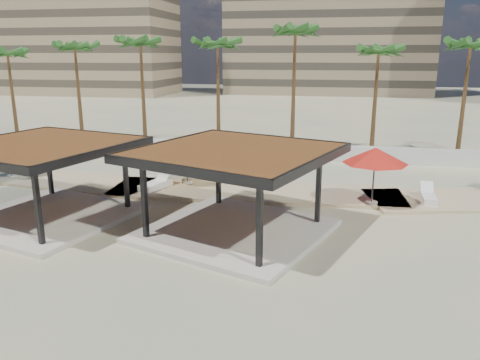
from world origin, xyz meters
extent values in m
plane|color=#CDB988|center=(0.00, 0.00, 0.00)|extent=(200.00, 200.00, 0.00)
cube|color=#C6B284|center=(-12.00, 7.50, 0.06)|extent=(16.40, 6.19, 0.24)
cube|color=#C6B284|center=(2.00, 7.00, 0.06)|extent=(16.24, 5.11, 0.24)
cube|color=silver|center=(0.00, 16.00, 0.60)|extent=(56.00, 0.30, 1.20)
cube|color=#937F60|center=(-42.00, 68.00, 15.00)|extent=(34.00, 16.00, 30.00)
cube|color=#847259|center=(4.00, 78.00, 14.00)|extent=(38.00, 16.00, 28.00)
cube|color=beige|center=(2.22, 0.96, 0.11)|extent=(8.99, 8.99, 0.21)
cube|color=black|center=(-1.19, -0.63, 1.81)|extent=(0.25, 0.25, 3.19)
cube|color=black|center=(0.63, 4.37, 1.81)|extent=(0.25, 0.25, 3.19)
cube|color=black|center=(3.81, -2.45, 1.81)|extent=(0.25, 0.25, 3.19)
cube|color=black|center=(5.63, 2.55, 1.81)|extent=(0.25, 0.25, 3.19)
cube|color=brown|center=(2.22, 0.96, 3.55)|extent=(9.27, 9.27, 0.30)
cube|color=black|center=(0.98, -2.44, 3.55)|extent=(6.94, 2.63, 0.36)
cube|color=black|center=(3.45, 4.36, 3.55)|extent=(6.94, 2.63, 0.36)
cube|color=black|center=(-1.18, 2.20, 3.55)|extent=(2.63, 6.94, 0.36)
cube|color=black|center=(5.62, -0.27, 3.55)|extent=(2.63, 6.94, 0.36)
cube|color=beige|center=(-6.78, 1.01, 0.10)|extent=(8.38, 8.38, 0.21)
cube|color=black|center=(-8.62, 4.19, 1.76)|extent=(0.23, 0.23, 3.11)
cube|color=black|center=(-4.95, -2.16, 1.76)|extent=(0.23, 0.23, 3.11)
cube|color=black|center=(-3.61, 2.85, 1.76)|extent=(0.23, 0.23, 3.11)
cube|color=brown|center=(-6.78, 1.01, 3.46)|extent=(8.63, 8.63, 0.29)
cube|color=black|center=(-5.87, 4.42, 3.46)|extent=(6.94, 1.97, 0.35)
cube|color=black|center=(-3.37, 0.10, 3.46)|extent=(1.97, 6.94, 0.35)
cylinder|color=beige|center=(-13.13, 6.95, 0.23)|extent=(0.44, 0.44, 0.11)
cylinder|color=#262628|center=(-13.13, 6.95, 1.23)|extent=(0.06, 0.06, 2.10)
cone|color=#1542BD|center=(-13.13, 6.95, 2.13)|extent=(2.84, 2.84, 0.61)
cylinder|color=beige|center=(-2.08, 7.70, 0.24)|extent=(0.50, 0.50, 0.12)
cylinder|color=#262628|center=(-2.08, 7.70, 1.38)|extent=(0.07, 0.07, 2.39)
cone|color=#FFA806|center=(-2.08, 7.70, 2.40)|extent=(3.11, 3.11, 0.70)
cylinder|color=beige|center=(8.21, 5.80, 0.25)|extent=(0.56, 0.56, 0.13)
cylinder|color=#262628|center=(8.21, 5.80, 1.52)|extent=(0.08, 0.08, 2.68)
cone|color=red|center=(8.21, 5.80, 2.67)|extent=(3.27, 3.27, 0.78)
cube|color=white|center=(-3.49, 6.28, 0.34)|extent=(1.35, 2.36, 0.31)
cube|color=white|center=(-3.49, 6.28, 0.53)|extent=(1.35, 2.36, 0.07)
cube|color=white|center=(-3.26, 7.12, 0.79)|extent=(0.91, 0.94, 0.57)
cube|color=white|center=(11.09, 6.91, 0.32)|extent=(0.74, 1.96, 0.27)
cube|color=white|center=(11.09, 6.91, 0.48)|extent=(0.74, 1.96, 0.06)
cube|color=white|center=(11.12, 7.67, 0.71)|extent=(0.66, 0.69, 0.49)
cone|color=brown|center=(-21.00, 18.30, 3.86)|extent=(0.36, 0.36, 7.72)
ellipsoid|color=#265A1F|center=(-21.00, 18.30, 7.47)|extent=(3.00, 3.00, 1.80)
cone|color=brown|center=(-15.00, 18.70, 4.11)|extent=(0.36, 0.36, 8.21)
ellipsoid|color=#265A1F|center=(-15.00, 18.70, 7.96)|extent=(3.00, 3.00, 1.80)
cone|color=brown|center=(-9.00, 18.10, 4.26)|extent=(0.36, 0.36, 8.53)
ellipsoid|color=#265A1F|center=(-9.00, 18.10, 8.28)|extent=(3.00, 3.00, 1.80)
cone|color=brown|center=(-3.00, 18.90, 4.21)|extent=(0.36, 0.36, 8.41)
ellipsoid|color=#265A1F|center=(-3.00, 18.90, 8.16)|extent=(3.00, 3.00, 1.80)
cone|color=brown|center=(3.00, 18.40, 4.64)|extent=(0.36, 0.36, 9.29)
ellipsoid|color=#265A1F|center=(3.00, 18.40, 9.04)|extent=(3.00, 3.00, 1.80)
cone|color=brown|center=(9.00, 18.60, 3.94)|extent=(0.36, 0.36, 7.88)
ellipsoid|color=#265A1F|center=(9.00, 18.60, 7.63)|extent=(3.00, 3.00, 1.80)
cone|color=brown|center=(15.00, 18.20, 4.14)|extent=(0.36, 0.36, 8.29)
ellipsoid|color=#265A1F|center=(15.00, 18.20, 8.04)|extent=(3.00, 3.00, 1.80)
camera|label=1|loc=(6.19, -17.48, 7.47)|focal=35.00mm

